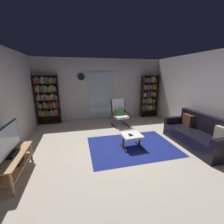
% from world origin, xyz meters
% --- Properties ---
extents(ground_plane, '(7.02, 7.02, 0.00)m').
position_xyz_m(ground_plane, '(0.00, 0.00, 0.00)').
color(ground_plane, beige).
extents(wall_back, '(5.60, 0.06, 2.60)m').
position_xyz_m(wall_back, '(0.00, 2.90, 1.30)').
color(wall_back, silver).
rests_on(wall_back, ground).
extents(wall_right, '(0.06, 6.00, 2.60)m').
position_xyz_m(wall_right, '(2.70, 0.00, 1.30)').
color(wall_right, silver).
rests_on(wall_right, ground).
extents(glass_door_panel, '(1.10, 0.01, 2.00)m').
position_xyz_m(glass_door_panel, '(-0.01, 2.83, 1.05)').
color(glass_door_panel, silver).
extents(area_rug, '(2.35, 1.70, 0.01)m').
position_xyz_m(area_rug, '(0.36, 0.02, 0.00)').
color(area_rug, navy).
rests_on(area_rug, ground).
extents(tv_stand, '(0.47, 1.16, 0.46)m').
position_xyz_m(tv_stand, '(-2.35, -0.57, 0.31)').
color(tv_stand, tan).
rests_on(tv_stand, ground).
extents(television, '(0.20, 0.97, 0.60)m').
position_xyz_m(television, '(-2.35, -0.59, 0.75)').
color(television, black).
rests_on(television, tv_stand).
extents(bookshelf_near_tv, '(0.86, 0.30, 1.92)m').
position_xyz_m(bookshelf_near_tv, '(-2.19, 2.69, 1.03)').
color(bookshelf_near_tv, black).
rests_on(bookshelf_near_tv, ground).
extents(bookshelf_near_sofa, '(0.75, 0.30, 1.90)m').
position_xyz_m(bookshelf_near_sofa, '(2.18, 2.66, 1.01)').
color(bookshelf_near_sofa, black).
rests_on(bookshelf_near_sofa, ground).
extents(leather_sofa, '(0.80, 1.84, 0.87)m').
position_xyz_m(leather_sofa, '(2.16, -0.35, 0.32)').
color(leather_sofa, black).
rests_on(leather_sofa, ground).
extents(lounge_armchair, '(0.63, 0.71, 1.02)m').
position_xyz_m(lounge_armchair, '(0.51, 1.80, 0.53)').
color(lounge_armchair, black).
rests_on(lounge_armchair, ground).
extents(ottoman, '(0.54, 0.51, 0.38)m').
position_xyz_m(ottoman, '(0.32, -0.03, 0.31)').
color(ottoman, white).
rests_on(ottoman, ground).
extents(tv_remote, '(0.06, 0.15, 0.02)m').
position_xyz_m(tv_remote, '(0.25, -0.06, 0.38)').
color(tv_remote, black).
rests_on(tv_remote, ottoman).
extents(cell_phone, '(0.13, 0.16, 0.01)m').
position_xyz_m(cell_phone, '(0.28, -0.05, 0.38)').
color(cell_phone, black).
rests_on(cell_phone, ottoman).
extents(wall_clock, '(0.29, 0.03, 0.29)m').
position_xyz_m(wall_clock, '(-0.84, 2.82, 1.85)').
color(wall_clock, silver).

